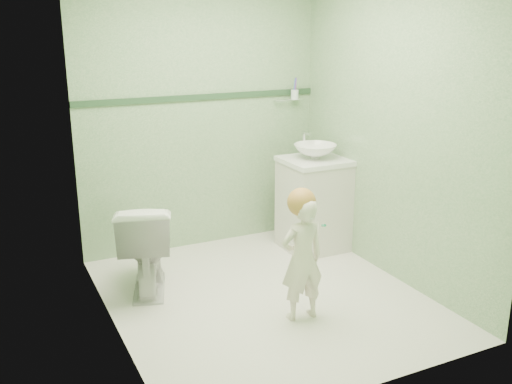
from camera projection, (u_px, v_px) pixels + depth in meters
ground at (265, 297)px, 4.33m from camera, size 2.50×2.50×0.00m
room_shell at (266, 139)px, 3.99m from camera, size 2.50×2.54×2.40m
trim_stripe at (201, 97)px, 5.02m from camera, size 2.20×0.02×0.05m
vanity at (314, 206)px, 5.17m from camera, size 0.52×0.50×0.80m
counter at (315, 161)px, 5.06m from camera, size 0.54×0.52×0.04m
basin at (315, 151)px, 5.03m from camera, size 0.37×0.37×0.13m
faucet at (304, 139)px, 5.17m from camera, size 0.03×0.13×0.18m
cup_holder at (294, 95)px, 5.35m from camera, size 0.26×0.07×0.21m
toilet at (146, 245)px, 4.37m from camera, size 0.60×0.79×0.71m
toddler at (302, 259)px, 3.92m from camera, size 0.32×0.21×0.87m
hair_cap at (302, 202)px, 3.83m from camera, size 0.19×0.19×0.19m
teal_toothbrush at (322, 225)px, 3.76m from camera, size 0.11×0.13×0.08m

